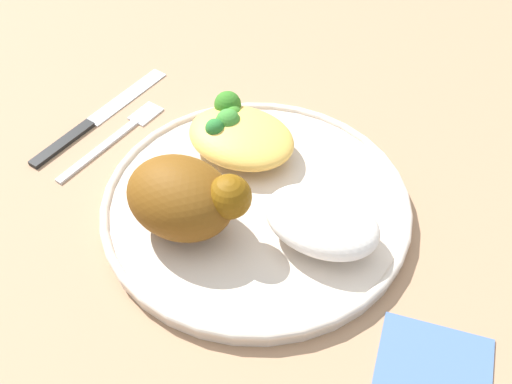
# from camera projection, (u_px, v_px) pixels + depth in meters

# --- Properties ---
(ground_plane) EXTENTS (2.00, 2.00, 0.00)m
(ground_plane) POSITION_uv_depth(u_px,v_px,m) (256.00, 211.00, 0.58)
(ground_plane) COLOR #A17858
(plate) EXTENTS (0.28, 0.28, 0.02)m
(plate) POSITION_uv_depth(u_px,v_px,m) (256.00, 205.00, 0.58)
(plate) COLOR beige
(plate) RESTS_ON ground_plane
(roasted_chicken) EXTENTS (0.11, 0.08, 0.06)m
(roasted_chicken) POSITION_uv_depth(u_px,v_px,m) (185.00, 198.00, 0.53)
(roasted_chicken) COLOR brown
(roasted_chicken) RESTS_ON plate
(rice_pile) EXTENTS (0.10, 0.07, 0.04)m
(rice_pile) POSITION_uv_depth(u_px,v_px,m) (322.00, 221.00, 0.53)
(rice_pile) COLOR white
(rice_pile) RESTS_ON plate
(mac_cheese_with_broccoli) EXTENTS (0.11, 0.08, 0.04)m
(mac_cheese_with_broccoli) POSITION_uv_depth(u_px,v_px,m) (239.00, 134.00, 0.61)
(mac_cheese_with_broccoli) COLOR #EFB850
(mac_cheese_with_broccoli) RESTS_ON plate
(fork) EXTENTS (0.03, 0.14, 0.01)m
(fork) POSITION_uv_depth(u_px,v_px,m) (116.00, 136.00, 0.65)
(fork) COLOR silver
(fork) RESTS_ON ground_plane
(knife) EXTENTS (0.03, 0.19, 0.01)m
(knife) POSITION_uv_depth(u_px,v_px,m) (90.00, 122.00, 0.66)
(knife) COLOR black
(knife) RESTS_ON ground_plane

